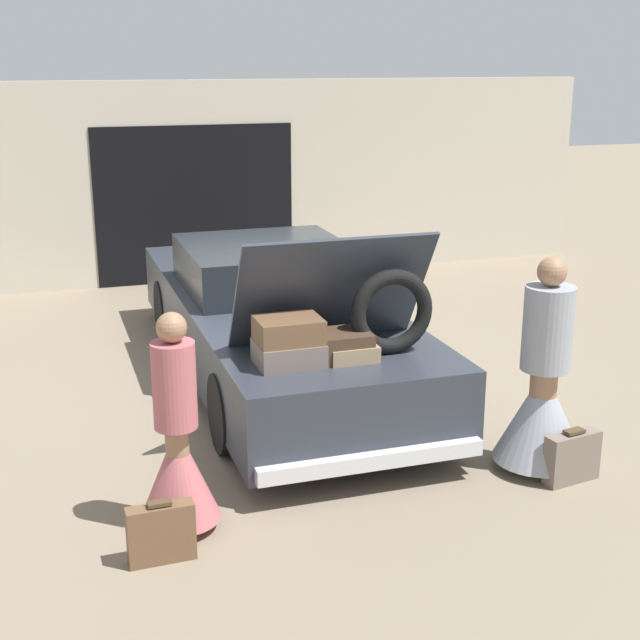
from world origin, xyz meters
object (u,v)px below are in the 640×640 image
object	(u,v)px
person_left	(178,454)
car	(275,319)
suitcase_beside_right_person	(572,457)
suitcase_beside_left_person	(161,533)
person_right	(543,397)

from	to	relation	value
person_left	car	bearing A→B (deg)	153.01
person_left	suitcase_beside_right_person	size ratio (longest dim) A/B	3.26
suitcase_beside_left_person	person_right	bearing A→B (deg)	8.37
suitcase_beside_left_person	suitcase_beside_right_person	xyz separation A→B (m)	(3.12, 0.16, 0.00)
car	suitcase_beside_right_person	size ratio (longest dim) A/B	11.45
car	suitcase_beside_right_person	world-z (taller)	car
person_right	suitcase_beside_right_person	xyz separation A→B (m)	(0.11, -0.28, -0.40)
car	suitcase_beside_left_person	xyz separation A→B (m)	(-1.59, -3.08, -0.41)
person_left	suitcase_beside_right_person	bearing A→B (deg)	86.20
car	person_left	xyz separation A→B (m)	(-1.41, -2.70, -0.06)
person_right	suitcase_beside_right_person	bearing A→B (deg)	-147.02
suitcase_beside_right_person	car	bearing A→B (deg)	117.56
car	person_right	xyz separation A→B (m)	(1.41, -2.64, -0.01)
car	person_right	distance (m)	2.99
car	suitcase_beside_right_person	xyz separation A→B (m)	(1.53, -2.92, -0.41)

